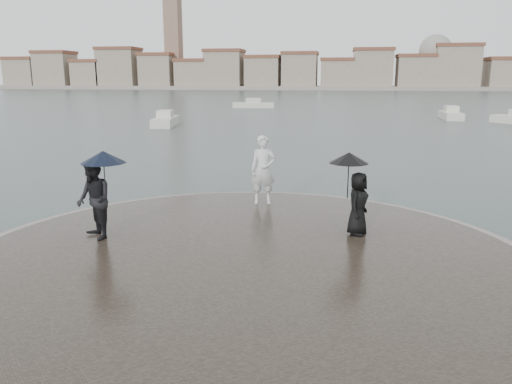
# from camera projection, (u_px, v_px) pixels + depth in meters

# --- Properties ---
(ground) EXTENTS (400.00, 400.00, 0.00)m
(ground) POSITION_uv_depth(u_px,v_px,m) (200.00, 365.00, 7.12)
(ground) COLOR #2B3835
(ground) RESTS_ON ground
(kerb_ring) EXTENTS (12.50, 12.50, 0.32)m
(kerb_ring) POSITION_uv_depth(u_px,v_px,m) (246.00, 266.00, 10.45)
(kerb_ring) COLOR gray
(kerb_ring) RESTS_ON ground
(quay_tip) EXTENTS (11.90, 11.90, 0.36)m
(quay_tip) POSITION_uv_depth(u_px,v_px,m) (246.00, 265.00, 10.44)
(quay_tip) COLOR #2D261E
(quay_tip) RESTS_ON ground
(statue) EXTENTS (0.81, 0.61, 2.01)m
(statue) POSITION_uv_depth(u_px,v_px,m) (263.00, 170.00, 14.61)
(statue) COLOR silver
(statue) RESTS_ON quay_tip
(visitor_left) EXTENTS (1.33, 1.18, 2.04)m
(visitor_left) POSITION_uv_depth(u_px,v_px,m) (96.00, 191.00, 11.35)
(visitor_left) COLOR black
(visitor_left) RESTS_ON quay_tip
(visitor_right) EXTENTS (1.07, 0.99, 1.95)m
(visitor_right) POSITION_uv_depth(u_px,v_px,m) (355.00, 190.00, 11.69)
(visitor_right) COLOR black
(visitor_right) RESTS_ON quay_tip
(far_skyline) EXTENTS (260.00, 20.00, 37.00)m
(far_skyline) POSITION_uv_depth(u_px,v_px,m) (318.00, 72.00, 161.27)
(far_skyline) COLOR gray
(far_skyline) RESTS_ON ground
(boats) EXTENTS (33.77, 30.19, 1.50)m
(boats) POSITION_uv_depth(u_px,v_px,m) (341.00, 114.00, 50.36)
(boats) COLOR beige
(boats) RESTS_ON ground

